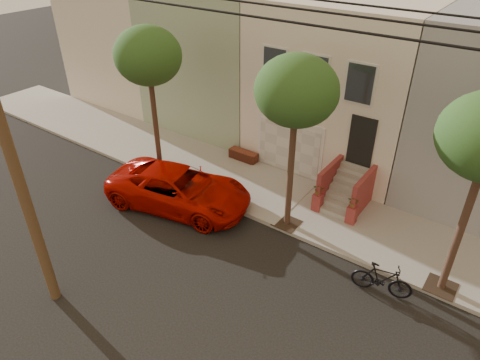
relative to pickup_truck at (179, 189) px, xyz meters
The scene contains 7 objects.
ground 4.17m from the pickup_truck, 39.55° to the right, with size 90.00×90.00×0.00m, color black.
sidewalk 4.24m from the pickup_truck, 41.00° to the left, with size 40.00×3.70×0.15m, color gray.
house_row 9.58m from the pickup_truck, 69.80° to the left, with size 33.10×11.70×7.00m.
tree_left 5.21m from the pickup_truck, 151.10° to the left, with size 2.70×2.57×6.30m.
tree_mid 6.24m from the pickup_truck, 17.29° to the left, with size 2.70×2.57×6.30m.
pickup_truck is the anchor object (origin of this frame).
motorcycle 8.15m from the pickup_truck, ahead, with size 0.52×1.83×1.10m, color black.
Camera 1 is at (7.02, -7.47, 10.03)m, focal length 32.32 mm.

